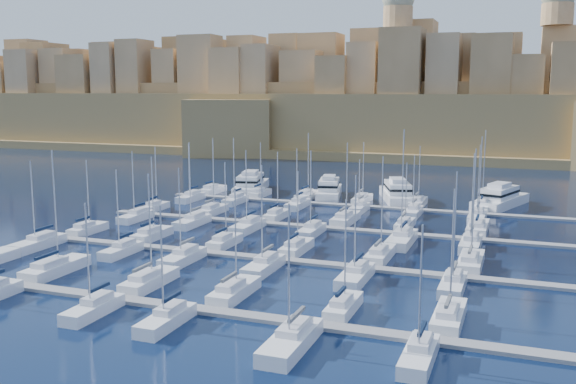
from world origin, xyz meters
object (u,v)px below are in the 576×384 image
at_px(motor_yacht_c, 397,193).
at_px(motor_yacht_d, 500,198).
at_px(sailboat_2, 149,281).
at_px(sailboat_4, 343,306).
at_px(motor_yacht_a, 251,184).
at_px(motor_yacht_b, 329,190).

height_order(motor_yacht_c, motor_yacht_d, same).
distance_m(sailboat_2, motor_yacht_c, 72.33).
xyz_separation_m(sailboat_4, motor_yacht_d, (12.88, 71.35, 1.00)).
relative_size(sailboat_4, motor_yacht_a, 0.64).
height_order(motor_yacht_a, motor_yacht_c, same).
xyz_separation_m(motor_yacht_a, motor_yacht_b, (19.33, -1.35, 0.00)).
distance_m(sailboat_4, motor_yacht_d, 72.51).
height_order(sailboat_2, sailboat_4, sailboat_2).
bearing_deg(motor_yacht_d, sailboat_2, -117.79).
xyz_separation_m(sailboat_4, motor_yacht_a, (-42.08, 71.58, 1.00)).
bearing_deg(motor_yacht_b, motor_yacht_c, 3.58).
bearing_deg(motor_yacht_d, sailboat_4, -100.24).
xyz_separation_m(motor_yacht_c, motor_yacht_d, (20.82, 0.18, 0.00)).
relative_size(sailboat_4, motor_yacht_b, 0.76).
xyz_separation_m(sailboat_4, motor_yacht_b, (-22.75, 70.23, 1.00)).
bearing_deg(motor_yacht_c, motor_yacht_b, -176.42).
bearing_deg(motor_yacht_b, sailboat_2, -91.31).
bearing_deg(sailboat_2, motor_yacht_a, 104.06).
bearing_deg(motor_yacht_d, motor_yacht_c, -179.49).
bearing_deg(motor_yacht_a, sailboat_4, -59.55).
height_order(sailboat_4, motor_yacht_c, sailboat_4).
relative_size(motor_yacht_a, motor_yacht_d, 1.03).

